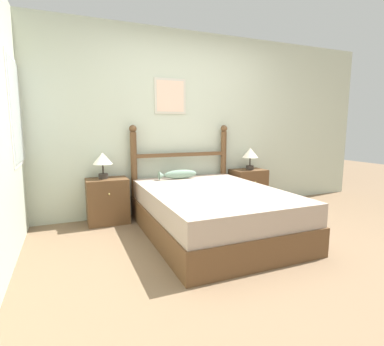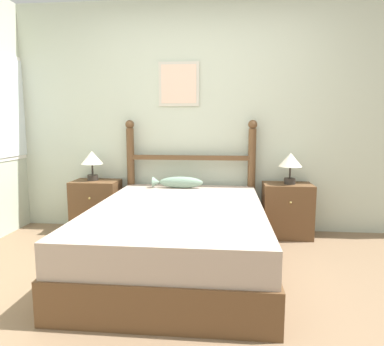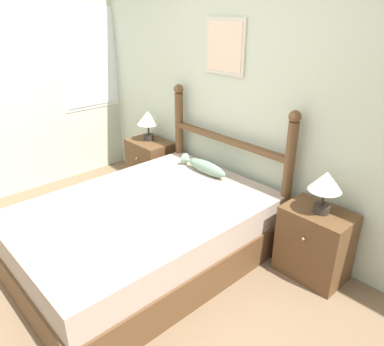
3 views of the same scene
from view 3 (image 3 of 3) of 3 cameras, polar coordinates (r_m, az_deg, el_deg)
name	(u,v)px [view 3 (image 3 of 3)]	position (r m, az deg, el deg)	size (l,w,h in m)	color
ground_plane	(85,301)	(3.00, -15.94, -18.30)	(16.00, 16.00, 0.00)	#7A6047
wall_back	(247,93)	(3.39, 8.45, 12.03)	(6.40, 0.08, 2.55)	beige
bed	(145,233)	(3.17, -7.23, -8.99)	(1.45, 2.05, 0.52)	brown
headboard	(227,156)	(3.55, 5.29, 2.65)	(1.46, 0.10, 1.25)	brown
nightstand_left	(151,165)	(4.35, -6.33, 1.28)	(0.51, 0.38, 0.58)	brown
nightstand_right	(314,243)	(3.11, 18.16, -10.12)	(0.51, 0.38, 0.58)	brown
table_lamp_left	(148,120)	(4.22, -6.73, 8.07)	(0.24, 0.24, 0.33)	#2D2823
table_lamp_right	(326,184)	(2.85, 19.68, -1.55)	(0.24, 0.24, 0.33)	#2D2823
fish_pillow	(204,166)	(3.54, 1.82, 1.00)	(0.54, 0.11, 0.12)	gray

